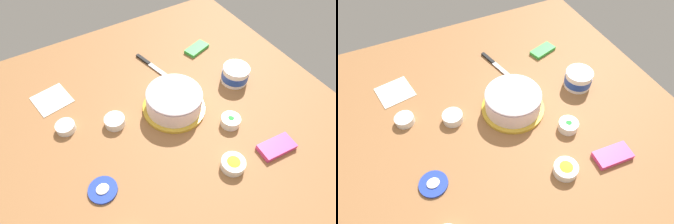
{
  "view_description": "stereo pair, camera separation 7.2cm",
  "coord_description": "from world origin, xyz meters",
  "views": [
    {
      "loc": [
        0.38,
        0.66,
        0.99
      ],
      "look_at": [
        -0.03,
        -0.02,
        0.04
      ],
      "focal_mm": 31.18,
      "sensor_mm": 36.0,
      "label": 1
    },
    {
      "loc": [
        0.31,
        0.69,
        0.99
      ],
      "look_at": [
        -0.03,
        -0.02,
        0.04
      ],
      "focal_mm": 31.18,
      "sensor_mm": 36.0,
      "label": 2
    }
  ],
  "objects": [
    {
      "name": "frosted_cake",
      "position": [
        -0.07,
        -0.04,
        0.05
      ],
      "size": [
        0.28,
        0.28,
        0.11
      ],
      "color": "gold",
      "rests_on": "ground_plane"
    },
    {
      "name": "frosting_tub",
      "position": [
        -0.41,
        -0.05,
        0.04
      ],
      "size": [
        0.13,
        0.13,
        0.08
      ],
      "color": "white",
      "rests_on": "ground_plane"
    },
    {
      "name": "sprinkle_bowl_orange",
      "position": [
        0.19,
        -0.1,
        0.02
      ],
      "size": [
        0.09,
        0.09,
        0.04
      ],
      "color": "white",
      "rests_on": "ground_plane"
    },
    {
      "name": "candy_box_upper",
      "position": [
        -0.31,
        0.34,
        0.01
      ],
      "size": [
        0.15,
        0.09,
        0.02
      ],
      "primitive_type": "cube",
      "rotation": [
        0.0,
        0.0,
        -0.07
      ],
      "color": "#E53D8E",
      "rests_on": "ground_plane"
    },
    {
      "name": "sprinkle_bowl_yellow",
      "position": [
        -0.11,
        0.32,
        0.02
      ],
      "size": [
        0.09,
        0.09,
        0.04
      ],
      "color": "white",
      "rests_on": "ground_plane"
    },
    {
      "name": "spreading_knife",
      "position": [
        -0.12,
        -0.36,
        0.01
      ],
      "size": [
        0.07,
        0.23,
        0.01
      ],
      "color": "silver",
      "rests_on": "ground_plane"
    },
    {
      "name": "frosting_tub_lid",
      "position": [
        0.35,
        0.16,
        0.01
      ],
      "size": [
        0.11,
        0.11,
        0.02
      ],
      "color": "#233DAD",
      "rests_on": "ground_plane"
    },
    {
      "name": "ground_plane",
      "position": [
        0.0,
        0.0,
        0.0
      ],
      "size": [
        1.54,
        1.54,
        0.0
      ],
      "primitive_type": "plane",
      "color": "#936038"
    },
    {
      "name": "sprinkle_bowl_pink",
      "position": [
        0.37,
        -0.18,
        0.02
      ],
      "size": [
        0.08,
        0.08,
        0.03
      ],
      "color": "white",
      "rests_on": "ground_plane"
    },
    {
      "name": "sprinkle_bowl_green",
      "position": [
        -0.23,
        0.15,
        0.02
      ],
      "size": [
        0.08,
        0.08,
        0.04
      ],
      "color": "white",
      "rests_on": "ground_plane"
    },
    {
      "name": "candy_box_lower",
      "position": [
        -0.39,
        -0.33,
        0.01
      ],
      "size": [
        0.14,
        0.1,
        0.02
      ],
      "primitive_type": "cube",
      "rotation": [
        0.0,
        0.0,
        0.29
      ],
      "color": "green",
      "rests_on": "ground_plane"
    },
    {
      "name": "paper_napkin",
      "position": [
        0.38,
        -0.37,
        0.0
      ],
      "size": [
        0.17,
        0.17,
        0.01
      ],
      "primitive_type": "cube",
      "rotation": [
        0.0,
        0.0,
        0.18
      ],
      "color": "white",
      "rests_on": "ground_plane"
    }
  ]
}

